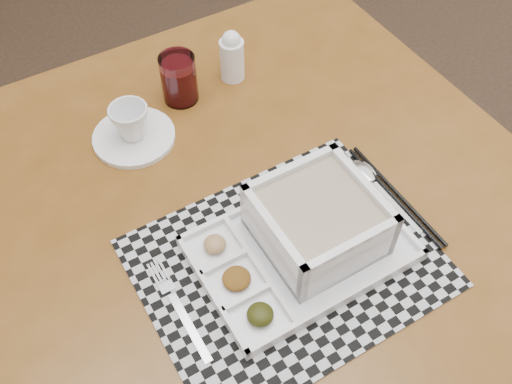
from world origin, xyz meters
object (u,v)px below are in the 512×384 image
Objects in this scene: cup at (130,122)px; juice_glass at (179,80)px; dining_table at (249,228)px; creamer_bottle at (232,56)px; serving_tray at (311,230)px.

juice_glass is at bearing 35.58° from cup.
dining_table is at bearing -94.72° from juice_glass.
juice_glass is (0.12, 0.05, 0.00)m from cup.
creamer_bottle is (0.24, 0.05, 0.01)m from cup.
creamer_bottle reaches higher than juice_glass.
dining_table is at bearing -115.99° from creamer_bottle.
juice_glass is at bearing 91.91° from serving_tray.
dining_table is 10.54× the size of juice_glass.
serving_tray is at bearing -56.09° from cup.
creamer_bottle is (0.14, 0.29, 0.13)m from dining_table.
creamer_bottle is at bearing 64.01° from dining_table.
dining_table is 0.28m from cup.
dining_table is at bearing 106.88° from serving_tray.
juice_glass reaches higher than cup.
dining_table is 14.50× the size of cup.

